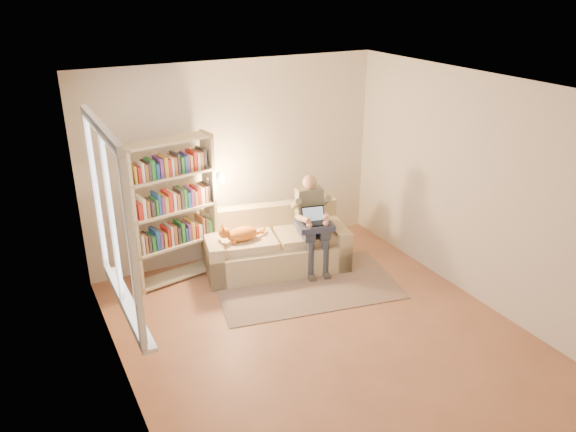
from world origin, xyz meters
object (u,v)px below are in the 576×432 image
sofa (275,247)px  cat (243,233)px  laptop (308,219)px  person (312,218)px  bookshelf (172,204)px

sofa → cat: size_ratio=3.19×
cat → laptop: size_ratio=1.81×
person → cat: size_ratio=2.03×
sofa → laptop: bearing=-32.5°
cat → bookshelf: size_ratio=0.33×
bookshelf → laptop: bearing=-31.3°
sofa → person: bearing=-17.5°
laptop → person: bearing=49.1°
cat → bookshelf: bearing=170.1°
person → bookshelf: 1.74m
sofa → laptop: size_ratio=5.77×
laptop → bookshelf: bookshelf is taller
sofa → person: 0.63m
sofa → person: person is taller
cat → bookshelf: 0.93m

